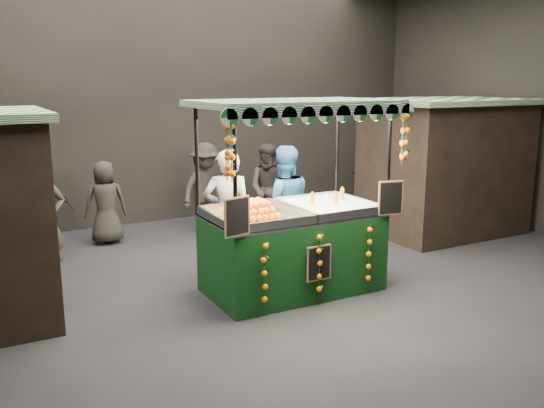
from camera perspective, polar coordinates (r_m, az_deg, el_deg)
ground at (r=8.30m, az=1.44°, el=-8.68°), size 12.00×12.00×0.00m
market_hall at (r=7.76m, az=1.57°, el=15.34°), size 12.10×10.10×5.05m
neighbour_stall_right at (r=11.77m, az=16.62°, el=3.66°), size 3.00×2.20×2.60m
juice_stall at (r=8.10m, az=2.23°, el=-2.97°), size 2.78×1.63×2.69m
vendor_grey at (r=8.66m, az=-4.40°, el=-1.02°), size 0.84×0.71×1.96m
vendor_blue at (r=9.24m, az=1.14°, el=-0.21°), size 1.13×0.99×1.94m
shopper_0 at (r=8.79m, az=-21.89°, el=-1.80°), size 0.73×0.51×1.93m
shopper_1 at (r=11.17m, az=-0.23°, el=1.47°), size 1.08×1.05×1.75m
shopper_2 at (r=10.47m, az=-21.44°, el=-0.67°), size 0.97×0.54×1.55m
shopper_3 at (r=11.33m, az=-6.64°, el=1.58°), size 1.30×1.04×1.76m
shopper_4 at (r=10.92m, az=-16.13°, el=0.16°), size 0.78×0.54×1.53m
shopper_5 at (r=13.38m, az=10.77°, el=2.59°), size 1.29×1.36×1.54m
shopper_6 at (r=12.13m, az=-4.21°, el=1.83°), size 0.48×0.63×1.56m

